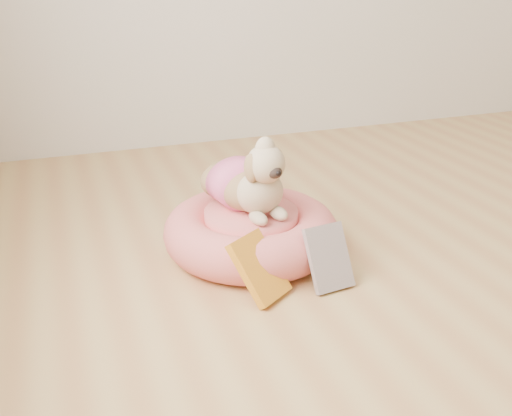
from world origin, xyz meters
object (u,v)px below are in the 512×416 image
object	(u,v)px
dog	(248,169)
book_white	(329,258)
pet_bed	(251,231)
book_yellow	(259,268)

from	to	relation	value
dog	book_white	world-z (taller)	dog
pet_bed	dog	xyz separation A→B (m)	(-0.01, 0.02, 0.22)
dog	book_yellow	size ratio (longest dim) A/B	1.83
book_yellow	book_white	world-z (taller)	book_white
dog	book_yellow	xyz separation A→B (m)	(-0.07, -0.30, -0.21)
pet_bed	book_yellow	xyz separation A→B (m)	(-0.07, -0.28, 0.02)
book_yellow	book_white	bearing A→B (deg)	-37.43
pet_bed	dog	size ratio (longest dim) A/B	1.56
book_white	pet_bed	bearing A→B (deg)	109.64
dog	book_white	size ratio (longest dim) A/B	1.89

